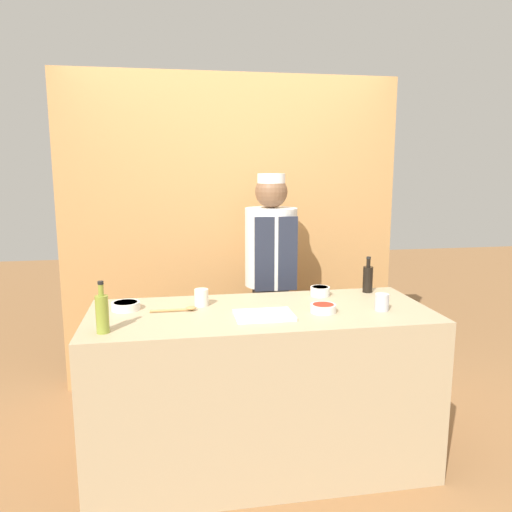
{
  "coord_description": "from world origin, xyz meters",
  "views": [
    {
      "loc": [
        -0.49,
        -2.63,
        1.71
      ],
      "look_at": [
        0.0,
        0.16,
        1.2
      ],
      "focal_mm": 35.0,
      "sensor_mm": 36.0,
      "label": 1
    }
  ],
  "objects": [
    {
      "name": "ground_plane",
      "position": [
        0.0,
        0.0,
        0.0
      ],
      "size": [
        14.0,
        14.0,
        0.0
      ],
      "primitive_type": "plane",
      "color": "olive"
    },
    {
      "name": "cabinet_wall",
      "position": [
        0.0,
        1.27,
        1.2
      ],
      "size": [
        2.6,
        0.18,
        2.4
      ],
      "color": "#B7844C",
      "rests_on": "ground_plane"
    },
    {
      "name": "counter",
      "position": [
        0.0,
        0.0,
        0.46
      ],
      "size": [
        1.9,
        0.78,
        0.92
      ],
      "color": "tan",
      "rests_on": "ground_plane"
    },
    {
      "name": "sauce_bowl_brown",
      "position": [
        -0.74,
        0.14,
        0.95
      ],
      "size": [
        0.16,
        0.16,
        0.04
      ],
      "color": "silver",
      "rests_on": "counter"
    },
    {
      "name": "sauce_bowl_red",
      "position": [
        0.33,
        -0.09,
        0.95
      ],
      "size": [
        0.14,
        0.14,
        0.05
      ],
      "color": "silver",
      "rests_on": "counter"
    },
    {
      "name": "sauce_bowl_orange",
      "position": [
        0.42,
        0.25,
        0.95
      ],
      "size": [
        0.12,
        0.12,
        0.06
      ],
      "color": "silver",
      "rests_on": "counter"
    },
    {
      "name": "cutting_board",
      "position": [
        -0.01,
        -0.12,
        0.93
      ],
      "size": [
        0.31,
        0.21,
        0.02
      ],
      "color": "white",
      "rests_on": "counter"
    },
    {
      "name": "bottle_oil",
      "position": [
        -0.82,
        -0.24,
        1.02
      ],
      "size": [
        0.06,
        0.06,
        0.25
      ],
      "color": "olive",
      "rests_on": "counter"
    },
    {
      "name": "bottle_soy",
      "position": [
        0.74,
        0.29,
        1.01
      ],
      "size": [
        0.06,
        0.06,
        0.23
      ],
      "color": "black",
      "rests_on": "counter"
    },
    {
      "name": "cup_steel",
      "position": [
        0.66,
        -0.11,
        0.97
      ],
      "size": [
        0.08,
        0.08,
        0.09
      ],
      "color": "#B7B7BC",
      "rests_on": "counter"
    },
    {
      "name": "cup_cream",
      "position": [
        -0.32,
        0.15,
        0.97
      ],
      "size": [
        0.08,
        0.08,
        0.1
      ],
      "color": "silver",
      "rests_on": "counter"
    },
    {
      "name": "wooden_spoon",
      "position": [
        -0.44,
        0.06,
        0.93
      ],
      "size": [
        0.25,
        0.04,
        0.03
      ],
      "color": "#B2844C",
      "rests_on": "counter"
    },
    {
      "name": "chef_center",
      "position": [
        0.22,
        0.78,
        0.9
      ],
      "size": [
        0.37,
        0.37,
        1.66
      ],
      "color": "#28282D",
      "rests_on": "ground_plane"
    }
  ]
}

